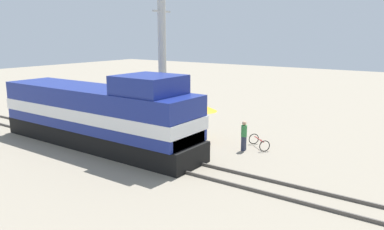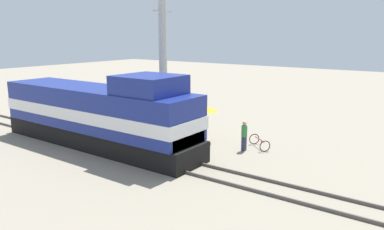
% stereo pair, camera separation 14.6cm
% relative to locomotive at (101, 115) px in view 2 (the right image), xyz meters
% --- Properties ---
extents(ground_plane, '(120.00, 120.00, 0.00)m').
position_rel_locomotive_xyz_m(ground_plane, '(0.00, -3.73, -1.97)').
color(ground_plane, gray).
extents(rail_near, '(0.08, 40.73, 0.15)m').
position_rel_locomotive_xyz_m(rail_near, '(-0.72, -3.73, -1.89)').
color(rail_near, '#4C4742').
rests_on(rail_near, ground_plane).
extents(rail_far, '(0.08, 40.73, 0.15)m').
position_rel_locomotive_xyz_m(rail_far, '(0.72, -3.73, -1.89)').
color(rail_far, '#4C4742').
rests_on(rail_far, ground_plane).
extents(locomotive, '(3.23, 14.61, 4.59)m').
position_rel_locomotive_xyz_m(locomotive, '(0.00, 0.00, 0.00)').
color(locomotive, black).
rests_on(locomotive, ground_plane).
extents(utility_pole, '(1.80, 0.56, 9.35)m').
position_rel_locomotive_xyz_m(utility_pole, '(5.58, -0.23, 2.74)').
color(utility_pole, '#B2B2AD').
rests_on(utility_pole, ground_plane).
extents(vendor_umbrella, '(1.97, 1.97, 2.38)m').
position_rel_locomotive_xyz_m(vendor_umbrella, '(4.59, -4.23, 0.19)').
color(vendor_umbrella, '#4C4C4C').
rests_on(vendor_umbrella, ground_plane).
extents(billboard_sign, '(1.87, 0.12, 3.39)m').
position_rel_locomotive_xyz_m(billboard_sign, '(7.90, 0.43, 0.60)').
color(billboard_sign, '#595959').
rests_on(billboard_sign, ground_plane).
extents(shrub_cluster, '(0.76, 0.76, 0.76)m').
position_rel_locomotive_xyz_m(shrub_cluster, '(4.69, -3.28, -1.59)').
color(shrub_cluster, '#236028').
rests_on(shrub_cluster, ground_plane).
extents(person_bystander, '(0.34, 0.34, 1.78)m').
position_rel_locomotive_xyz_m(person_bystander, '(4.26, -7.43, -1.00)').
color(person_bystander, '#2D3347').
rests_on(person_bystander, ground_plane).
extents(bicycle, '(1.55, 1.66, 0.67)m').
position_rel_locomotive_xyz_m(bicycle, '(5.30, -7.93, -1.62)').
color(bicycle, black).
rests_on(bicycle, ground_plane).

